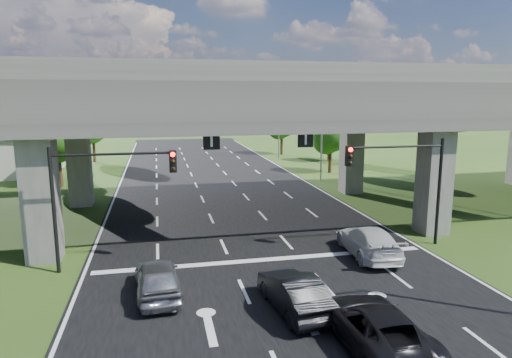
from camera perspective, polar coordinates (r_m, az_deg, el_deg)
name	(u,v)px	position (r m, az deg, el deg)	size (l,w,h in m)	color
ground	(284,288)	(20.52, 3.57, -13.46)	(160.00, 160.00, 0.00)	#284315
road	(242,225)	(29.69, -1.71, -5.78)	(18.00, 120.00, 0.03)	black
overpass	(236,101)	(30.48, -2.49, 9.71)	(80.00, 15.00, 10.00)	#32302E
signal_right	(405,173)	(25.87, 18.14, 0.76)	(5.76, 0.54, 6.00)	black
signal_left	(101,185)	(22.51, -18.76, -0.66)	(5.76, 0.54, 6.00)	black
streetlight_far	(318,121)	(44.79, 7.78, 7.21)	(3.38, 0.25, 10.00)	gray
streetlight_beyond	(276,114)	(60.06, 2.52, 8.09)	(3.38, 0.25, 10.00)	gray
tree_left_near	(58,134)	(45.03, -23.54, 5.14)	(4.50, 4.50, 7.80)	black
tree_left_mid	(44,135)	(53.51, -25.02, 5.04)	(3.91, 3.90, 6.76)	black
tree_left_far	(93,121)	(60.62, -19.75, 6.85)	(4.80, 4.80, 8.32)	black
tree_right_near	(331,131)	(49.66, 9.37, 5.91)	(4.20, 4.20, 7.28)	black
tree_right_mid	(330,129)	(58.20, 9.23, 6.24)	(3.91, 3.90, 6.76)	black
tree_right_far	(282,120)	(64.48, 3.29, 7.33)	(4.50, 4.50, 7.80)	black
car_silver	(158,278)	(19.87, -12.21, -12.04)	(1.79, 4.46, 1.52)	#919398
car_dark	(294,292)	(18.27, 4.77, -13.95)	(1.57, 4.51, 1.49)	black
car_white	(369,241)	(24.72, 13.89, -7.57)	(2.13, 5.25, 1.52)	silver
car_trailing	(376,327)	(16.33, 14.74, -17.42)	(2.45, 5.32, 1.48)	black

